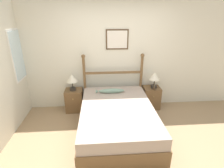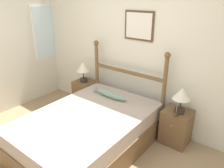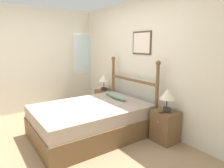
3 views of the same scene
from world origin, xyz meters
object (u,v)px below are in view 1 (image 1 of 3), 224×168
at_px(table_lamp_right, 155,77).
at_px(model_boat, 154,88).
at_px(table_lamp_left, 72,79).
at_px(fish_pillow, 110,91).
at_px(bed, 117,120).
at_px(nightstand_left, 74,100).
at_px(nightstand_right, 151,97).

xyz_separation_m(table_lamp_right, model_boat, (-0.01, -0.09, -0.25)).
xyz_separation_m(table_lamp_left, fish_pillow, (0.88, -0.27, -0.20)).
distance_m(bed, nightstand_left, 1.33).
height_order(table_lamp_left, model_boat, table_lamp_left).
distance_m(table_lamp_left, table_lamp_right, 1.95).
relative_size(bed, nightstand_left, 3.70).
bearing_deg(model_boat, nightstand_right, 98.03).
xyz_separation_m(bed, nightstand_right, (0.96, 0.93, -0.01)).
bearing_deg(table_lamp_left, nightstand_left, 72.97).
relative_size(bed, fish_pillow, 3.15).
relative_size(nightstand_left, table_lamp_right, 1.41).
relative_size(table_lamp_right, fish_pillow, 0.60).
xyz_separation_m(bed, model_boat, (0.97, 0.81, 0.29)).
bearing_deg(nightstand_right, table_lamp_right, -42.49).
bearing_deg(bed, nightstand_right, 44.05).
bearing_deg(fish_pillow, model_boat, 9.18).
height_order(bed, table_lamp_right, table_lamp_right).
bearing_deg(bed, model_boat, 39.80).
xyz_separation_m(nightstand_right, model_boat, (0.02, -0.11, 0.30)).
height_order(table_lamp_left, table_lamp_right, same).
height_order(nightstand_left, fish_pillow, fish_pillow).
relative_size(nightstand_right, table_lamp_right, 1.41).
height_order(nightstand_left, nightstand_right, same).
bearing_deg(model_boat, table_lamp_right, 80.15).
relative_size(bed, model_boat, 9.00).
bearing_deg(fish_pillow, nightstand_left, 161.73).
xyz_separation_m(nightstand_left, model_boat, (1.93, -0.11, 0.30)).
bearing_deg(fish_pillow, table_lamp_right, 13.46).
height_order(bed, table_lamp_left, table_lamp_left).
bearing_deg(fish_pillow, bed, -82.05).
bearing_deg(model_boat, fish_pillow, -170.82).
bearing_deg(nightstand_left, table_lamp_left, -107.03).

